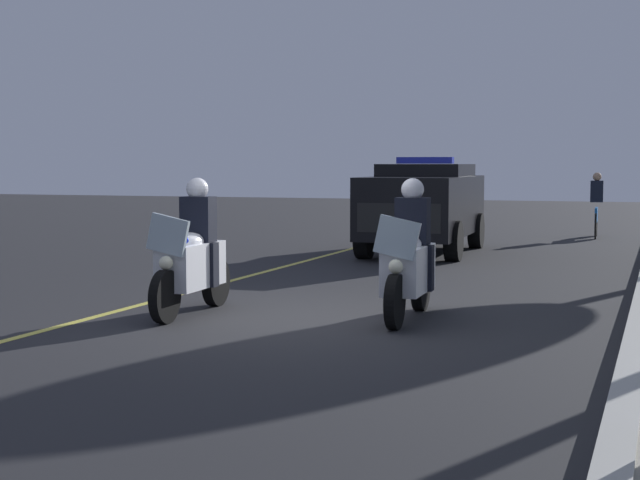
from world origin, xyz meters
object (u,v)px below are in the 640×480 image
at_px(cyclist_background, 597,205).
at_px(police_suv, 424,203).
at_px(police_motorcycle_lead_right, 409,262).
at_px(police_motorcycle_lead_left, 192,259).

bearing_deg(cyclist_background, police_suv, -28.85).
bearing_deg(police_suv, police_motorcycle_lead_right, 12.67).
distance_m(police_motorcycle_lead_right, police_suv, 8.83).
xyz_separation_m(police_motorcycle_lead_right, police_suv, (-8.61, -1.93, 0.37)).
bearing_deg(police_motorcycle_lead_right, police_motorcycle_lead_left, -78.50).
distance_m(police_motorcycle_lead_left, cyclist_background, 15.40).
height_order(police_motorcycle_lead_left, cyclist_background, police_motorcycle_lead_left).
bearing_deg(police_motorcycle_lead_left, cyclist_background, 165.32).
xyz_separation_m(police_motorcycle_lead_left, police_suv, (-9.15, 0.74, 0.37)).
bearing_deg(cyclist_background, police_motorcycle_lead_left, -14.68).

